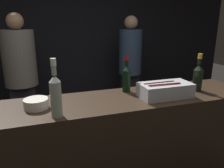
# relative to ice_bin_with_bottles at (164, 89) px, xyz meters

# --- Properties ---
(wall_back_chalkboard) EXTENTS (6.40, 0.06, 2.80)m
(wall_back_chalkboard) POSITION_rel_ice_bin_with_bottles_xyz_m (-0.42, 2.46, 0.32)
(wall_back_chalkboard) COLOR black
(wall_back_chalkboard) RESTS_ON ground_plane
(bar_counter) EXTENTS (2.43, 0.53, 1.01)m
(bar_counter) POSITION_rel_ice_bin_with_bottles_xyz_m (-0.42, 0.07, -0.57)
(bar_counter) COLOR #2D2116
(bar_counter) RESTS_ON ground_plane
(ice_bin_with_bottles) EXTENTS (0.42, 0.22, 0.12)m
(ice_bin_with_bottles) POSITION_rel_ice_bin_with_bottles_xyz_m (0.00, 0.00, 0.00)
(ice_bin_with_bottles) COLOR #B7BABF
(ice_bin_with_bottles) RESTS_ON bar_counter
(bowl_white) EXTENTS (0.17, 0.17, 0.07)m
(bowl_white) POSITION_rel_ice_bin_with_bottles_xyz_m (-0.99, 0.08, -0.03)
(bowl_white) COLOR silver
(bowl_white) RESTS_ON bar_counter
(white_wine_bottle) EXTENTS (0.07, 0.07, 0.38)m
(white_wine_bottle) POSITION_rel_ice_bin_with_bottles_xyz_m (-0.86, -0.11, 0.09)
(white_wine_bottle) COLOR #9EA899
(white_wine_bottle) RESTS_ON bar_counter
(champagne_bottle) EXTENTS (0.08, 0.08, 0.33)m
(champagne_bottle) POSITION_rel_ice_bin_with_bottles_xyz_m (0.37, 0.06, 0.07)
(champagne_bottle) COLOR black
(champagne_bottle) RESTS_ON bar_counter
(red_wine_bottle_burgundy) EXTENTS (0.07, 0.07, 0.31)m
(red_wine_bottle_burgundy) POSITION_rel_ice_bin_with_bottles_xyz_m (-0.24, 0.23, 0.07)
(red_wine_bottle_burgundy) COLOR black
(red_wine_bottle_burgundy) RESTS_ON bar_counter
(person_in_hoodie) EXTENTS (0.42, 0.42, 1.71)m
(person_in_hoodie) POSITION_rel_ice_bin_with_bottles_xyz_m (-1.19, 1.59, -0.13)
(person_in_hoodie) COLOR black
(person_in_hoodie) RESTS_ON ground_plane
(person_blond_tee) EXTENTS (0.36, 0.36, 1.69)m
(person_blond_tee) POSITION_rel_ice_bin_with_bottles_xyz_m (0.46, 1.77, -0.13)
(person_blond_tee) COLOR black
(person_blond_tee) RESTS_ON ground_plane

